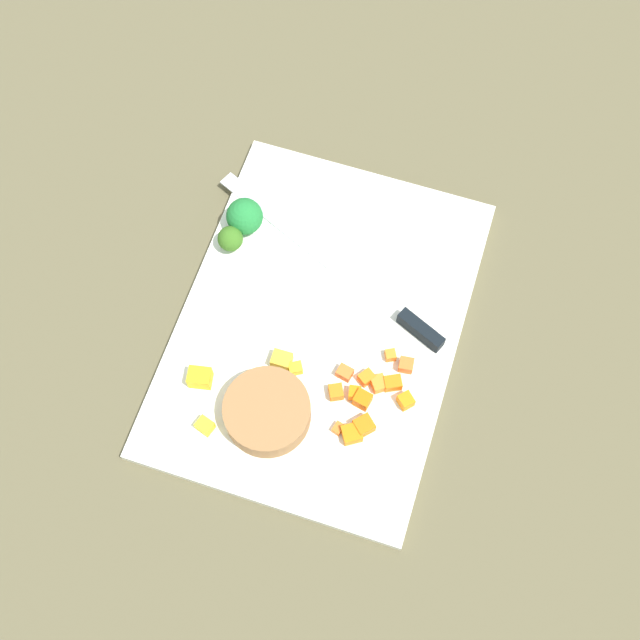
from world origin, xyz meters
TOP-DOWN VIEW (x-y plane):
  - ground_plane at (0.00, 0.00)m, footprint 4.00×4.00m
  - cutting_board at (0.00, 0.00)m, footprint 0.42×0.31m
  - prep_bowl at (0.12, -0.02)m, footprint 0.09×0.09m
  - chef_knife at (-0.06, 0.03)m, footprint 0.15×0.31m
  - carrot_dice_0 at (0.07, 0.07)m, footprint 0.02×0.02m
  - carrot_dice_1 at (0.02, 0.11)m, footprint 0.02×0.02m
  - carrot_dice_2 at (0.10, 0.08)m, footprint 0.03×0.03m
  - carrot_dice_3 at (0.01, 0.09)m, footprint 0.02×0.02m
  - carrot_dice_4 at (0.06, 0.12)m, footprint 0.02×0.02m
  - carrot_dice_5 at (0.11, 0.07)m, footprint 0.03×0.03m
  - carrot_dice_6 at (0.05, 0.08)m, footprint 0.02×0.02m
  - carrot_dice_7 at (0.07, 0.04)m, footprint 0.02×0.02m
  - carrot_dice_8 at (0.05, 0.04)m, footprint 0.02×0.02m
  - carrot_dice_9 at (0.07, 0.06)m, footprint 0.02×0.02m
  - carrot_dice_10 at (0.05, 0.10)m, footprint 0.02×0.02m
  - carrot_dice_11 at (0.05, 0.07)m, footprint 0.02×0.02m
  - carrot_dice_12 at (0.11, 0.06)m, footprint 0.01×0.01m
  - pepper_dice_0 at (0.06, -0.01)m, footprint 0.02×0.02m
  - pepper_dice_1 at (0.15, -0.08)m, footprint 0.02×0.02m
  - pepper_dice_2 at (0.10, -0.10)m, footprint 0.02×0.03m
  - pepper_dice_3 at (0.06, -0.03)m, footprint 0.02×0.02m
  - broccoli_floret_0 at (-0.06, -0.13)m, footprint 0.03×0.03m
  - broccoli_floret_1 at (-0.09, -0.12)m, footprint 0.04×0.04m

SIDE VIEW (x-z plane):
  - ground_plane at x=0.00m, z-range 0.00..0.00m
  - cutting_board at x=0.00m, z-range 0.00..0.01m
  - carrot_dice_12 at x=0.11m, z-range 0.01..0.02m
  - carrot_dice_3 at x=0.01m, z-range 0.01..0.02m
  - pepper_dice_0 at x=0.06m, z-range 0.01..0.02m
  - chef_knife at x=-0.06m, z-range 0.01..0.03m
  - carrot_dice_8 at x=0.05m, z-range 0.01..0.02m
  - carrot_dice_6 at x=0.05m, z-range 0.01..0.02m
  - carrot_dice_11 at x=0.05m, z-range 0.01..0.03m
  - carrot_dice_7 at x=0.07m, z-range 0.01..0.03m
  - carrot_dice_9 at x=0.07m, z-range 0.01..0.03m
  - carrot_dice_1 at x=0.02m, z-range 0.01..0.03m
  - carrot_dice_10 at x=0.05m, z-range 0.01..0.03m
  - pepper_dice_1 at x=0.15m, z-range 0.01..0.03m
  - carrot_dice_5 at x=0.11m, z-range 0.01..0.03m
  - carrot_dice_4 at x=0.06m, z-range 0.01..0.03m
  - pepper_dice_3 at x=0.06m, z-range 0.01..0.03m
  - carrot_dice_2 at x=0.10m, z-range 0.01..0.03m
  - carrot_dice_0 at x=0.07m, z-range 0.01..0.03m
  - pepper_dice_2 at x=0.10m, z-range 0.01..0.03m
  - prep_bowl at x=0.12m, z-range 0.01..0.04m
  - broccoli_floret_0 at x=-0.06m, z-range 0.01..0.05m
  - broccoli_floret_1 at x=-0.09m, z-range 0.01..0.06m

